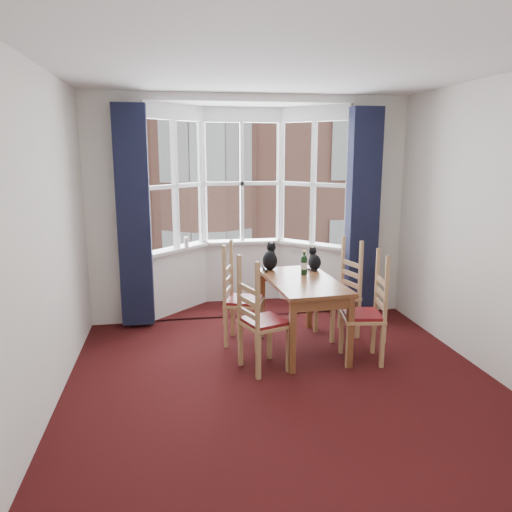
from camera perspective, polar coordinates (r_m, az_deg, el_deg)
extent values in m
plane|color=black|center=(4.58, 3.90, -15.67)|extent=(4.50, 4.50, 0.00)
plane|color=white|center=(4.12, 4.48, 21.42)|extent=(4.50, 4.50, 0.00)
plane|color=silver|center=(4.14, -23.84, 0.91)|extent=(0.00, 4.50, 4.50)
plane|color=silver|center=(4.99, 27.13, 2.32)|extent=(0.00, 4.50, 4.50)
plane|color=silver|center=(2.08, 19.13, -8.94)|extent=(4.00, 0.00, 4.00)
cube|color=silver|center=(6.27, -15.79, 4.89)|extent=(0.70, 0.12, 2.80)
cube|color=silver|center=(6.76, 13.35, 5.49)|extent=(0.70, 0.12, 2.80)
cube|color=#171A34|center=(6.08, -13.78, 4.31)|extent=(0.38, 0.22, 2.60)
cube|color=#171A34|center=(6.51, 12.07, 4.87)|extent=(0.38, 0.22, 2.60)
cube|color=brown|center=(5.37, 5.35, -2.91)|extent=(0.78, 1.34, 0.04)
cube|color=brown|center=(4.86, 4.18, -9.28)|extent=(0.06, 0.06, 0.73)
cube|color=brown|center=(5.94, 0.71, -5.25)|extent=(0.06, 0.06, 0.73)
cube|color=brown|center=(5.06, 10.68, -8.58)|extent=(0.06, 0.06, 0.73)
cube|color=brown|center=(6.11, 6.13, -4.84)|extent=(0.06, 0.06, 0.73)
cube|color=tan|center=(4.91, 0.96, -7.59)|extent=(0.52, 0.53, 0.06)
cube|color=maroon|center=(4.90, 0.96, -7.43)|extent=(0.47, 0.48, 0.03)
cube|color=tan|center=(5.57, -1.36, -5.20)|extent=(0.51, 0.53, 0.06)
cube|color=maroon|center=(5.57, -1.36, -5.05)|extent=(0.46, 0.48, 0.03)
cube|color=tan|center=(5.21, 12.04, -6.69)|extent=(0.46, 0.48, 0.06)
cube|color=maroon|center=(5.20, 12.05, -6.53)|extent=(0.41, 0.43, 0.03)
cube|color=tan|center=(5.86, 9.27, -4.49)|extent=(0.49, 0.51, 0.06)
cube|color=maroon|center=(5.85, 9.27, -4.35)|extent=(0.44, 0.46, 0.03)
ellipsoid|color=black|center=(5.77, 1.60, -0.54)|extent=(0.24, 0.27, 0.22)
sphere|color=black|center=(5.82, 1.76, 0.98)|extent=(0.14, 0.14, 0.10)
cone|color=black|center=(5.81, 1.48, 1.50)|extent=(0.05, 0.05, 0.05)
cone|color=black|center=(5.80, 2.05, 1.48)|extent=(0.05, 0.05, 0.05)
ellipsoid|color=black|center=(5.80, 6.71, -0.73)|extent=(0.16, 0.20, 0.19)
sphere|color=black|center=(5.83, 6.49, 0.53)|extent=(0.10, 0.10, 0.09)
cone|color=black|center=(5.82, 6.28, 0.94)|extent=(0.04, 0.04, 0.04)
cone|color=black|center=(5.84, 6.72, 0.97)|extent=(0.04, 0.04, 0.04)
cylinder|color=black|center=(5.55, 5.51, -1.16)|extent=(0.07, 0.07, 0.20)
sphere|color=black|center=(5.53, 5.53, -0.22)|extent=(0.06, 0.06, 0.06)
cylinder|color=black|center=(5.52, 5.53, 0.17)|extent=(0.03, 0.03, 0.08)
cylinder|color=gold|center=(5.51, 5.54, 0.55)|extent=(0.03, 0.03, 0.02)
cylinder|color=silver|center=(5.54, 5.51, -1.12)|extent=(0.07, 0.07, 0.08)
cylinder|color=white|center=(6.65, -7.97, 1.57)|extent=(0.06, 0.06, 0.14)
plane|color=#333335|center=(37.10, -7.81, -0.87)|extent=(80.00, 80.00, 0.00)
cube|color=#A16653|center=(18.25, -6.55, 8.30)|extent=(18.00, 6.00, 14.00)
cylinder|color=#A16653|center=(15.27, -5.93, 7.62)|extent=(3.20, 3.20, 14.00)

